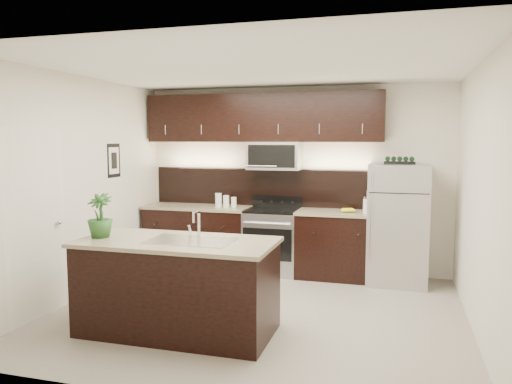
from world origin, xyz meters
TOP-DOWN VIEW (x-y plane):
  - ground at (0.00, 0.00)m, footprint 4.50×4.50m
  - room_walls at (-0.11, -0.04)m, footprint 4.52×4.02m
  - counter_run at (-0.46, 1.69)m, footprint 3.51×0.65m
  - upper_fixtures at (-0.43, 1.84)m, footprint 3.49×0.40m
  - island at (-0.62, -0.76)m, footprint 1.96×0.96m
  - sink_faucet at (-0.47, -0.75)m, footprint 0.84×0.50m
  - refrigerator at (1.49, 1.63)m, footprint 0.78×0.70m
  - wine_rack at (1.49, 1.63)m, footprint 0.40×0.25m
  - plant at (-1.43, -0.84)m, footprint 0.27×0.27m
  - canisters at (-0.98, 1.66)m, footprint 0.30×0.15m
  - french_press at (1.08, 1.64)m, footprint 0.10×0.10m
  - bananas at (0.77, 1.61)m, footprint 0.25×0.23m

SIDE VIEW (x-z plane):
  - ground at x=0.00m, z-range 0.00..0.00m
  - counter_run at x=-0.46m, z-range 0.00..0.94m
  - island at x=-0.62m, z-range 0.00..0.94m
  - refrigerator at x=1.49m, z-range 0.00..1.61m
  - sink_faucet at x=-0.47m, z-range 0.81..1.10m
  - bananas at x=0.77m, z-range 0.94..1.00m
  - canisters at x=-0.98m, z-range 0.93..1.14m
  - french_press at x=1.08m, z-range 0.90..1.20m
  - plant at x=-1.43m, z-range 0.94..1.39m
  - wine_rack at x=1.49m, z-range 1.61..1.71m
  - room_walls at x=-0.11m, z-range 0.34..3.05m
  - upper_fixtures at x=-0.43m, z-range 1.31..2.97m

